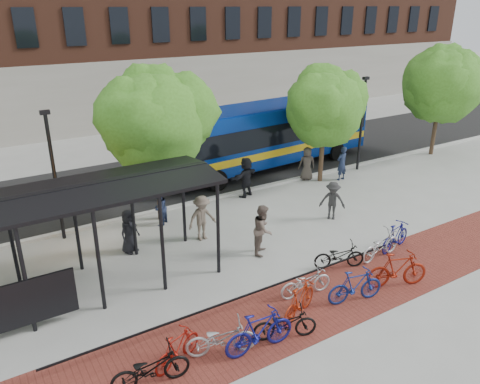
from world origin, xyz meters
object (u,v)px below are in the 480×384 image
bike_6 (306,282)px  tree_b (156,117)px  bike_0 (150,368)px  tree_d (443,81)px  pedestrian_7 (342,163)px  pedestrian_9 (332,201)px  bike_9 (397,270)px  pedestrian_3 (202,218)px  pedestrian_0 (129,231)px  lamp_post_right (362,121)px  bike_10 (380,245)px  lamp_post_left (54,173)px  bike_3 (259,332)px  tree_c (326,104)px  pedestrian_2 (160,208)px  bike_11 (395,236)px  pedestrian_8 (263,229)px  bike_5 (299,301)px  bike_2 (221,338)px  bus_shelter (42,211)px  bike_8 (339,256)px  pedestrian_5 (246,177)px  bike_7 (355,286)px  bike_1 (177,348)px  bike_4 (285,324)px  bus (266,132)px  pedestrian_6 (307,164)px

bike_6 → tree_b: bearing=18.7°
bike_0 → tree_d: bearing=-60.0°
pedestrian_7 → pedestrian_9: (-3.74, -3.43, -0.06)m
pedestrian_9 → tree_d: bearing=62.0°
bike_9 → pedestrian_3: size_ratio=1.13×
pedestrian_0 → pedestrian_3: bearing=-38.5°
lamp_post_right → bike_10: bearing=-130.3°
lamp_post_left → bike_3: (2.98, -9.49, -2.13)m
tree_c → pedestrian_2: size_ratio=3.88×
tree_c → bike_11: size_ratio=3.27×
bike_0 → pedestrian_3: (4.60, 6.17, 0.41)m
bike_0 → pedestrian_0: pedestrian_0 is taller
lamp_post_right → pedestrian_9: bearing=-143.7°
pedestrian_7 → pedestrian_8: pedestrian_8 is taller
tree_b → tree_c: size_ratio=1.09×
lamp_post_right → bike_5: lamp_post_right is taller
pedestrian_2 → pedestrian_9: size_ratio=0.90×
bike_2 → bus_shelter: bearing=52.7°
bike_0 → bike_8: bike_0 is taller
bike_6 → pedestrian_5: size_ratio=0.92×
bike_7 → bike_8: bike_7 is taller
bike_1 → bike_3: size_ratio=0.79×
bike_3 → pedestrian_2: 8.67m
tree_d → pedestrian_3: size_ratio=3.57×
tree_c → bike_8: (-5.35, -7.16, -3.58)m
bike_6 → bike_3: bearing=124.5°
bike_10 → lamp_post_left: bearing=45.4°
bike_4 → pedestrian_7: size_ratio=0.99×
tree_d → bike_2: tree_d is taller
bus → bike_11: bus is taller
bike_2 → bike_7: (4.69, -0.13, 0.07)m
bike_11 → tree_b: bearing=29.0°
bike_8 → pedestrian_5: size_ratio=0.93×
lamp_post_right → pedestrian_2: lamp_post_right is taller
bus → bike_11: (-1.35, -10.54, -1.51)m
bike_7 → bike_1: bearing=99.6°
bus_shelter → pedestrian_3: bus_shelter is taller
bike_5 → pedestrian_6: bearing=-64.2°
bike_5 → bike_10: bike_5 is taller
bike_1 → bike_11: (9.54, 1.28, 0.06)m
lamp_post_right → bike_7: lamp_post_right is taller
bike_1 → pedestrian_5: size_ratio=0.83×
pedestrian_3 → bus: bearing=37.6°
bike_7 → pedestrian_7: bearing=-27.4°
bike_8 → bus: bearing=2.3°
lamp_post_right → bike_10: size_ratio=2.62×
bike_10 → pedestrian_8: 4.30m
bike_1 → bike_7: bike_7 is taller
lamp_post_left → pedestrian_8: (6.08, -5.10, -1.79)m
bike_6 → pedestrian_6: bearing=-32.0°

